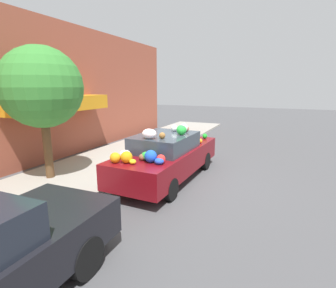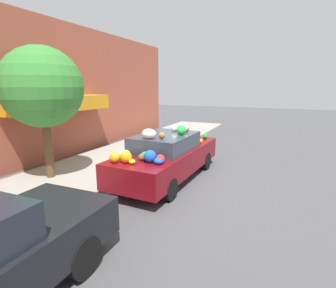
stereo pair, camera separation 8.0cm
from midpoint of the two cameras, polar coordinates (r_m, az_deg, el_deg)
ground_plane at (r=8.23m, az=-0.46°, el=-7.46°), size 60.00×60.00×0.00m
sidewalk_curb at (r=9.60m, az=-15.34°, el=-4.65°), size 24.00×3.20×0.11m
building_facade at (r=10.76m, az=-25.39°, el=10.13°), size 18.00×1.20×5.24m
street_tree at (r=8.37m, az=-26.08°, el=10.93°), size 2.30×2.30×3.82m
fire_hydrant at (r=10.74m, az=-3.78°, el=-0.21°), size 0.20×0.20×0.70m
art_car at (r=7.96m, az=-0.41°, el=-2.48°), size 4.60×1.79×1.71m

